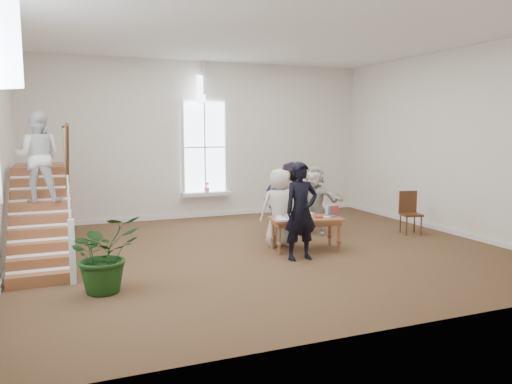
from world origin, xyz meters
name	(u,v)px	position (x,y,z in m)	size (l,w,h in m)	color
ground	(264,250)	(0.00, 0.00, 0.00)	(10.00, 10.00, 0.00)	#4B331D
room_shell	(206,204)	(0.00, 4.39, 0.40)	(10.49, 10.00, 10.00)	silver
staircase	(40,179)	(-4.34, 0.75, 1.62)	(1.10, 4.10, 2.92)	brown
library_table	(305,221)	(0.83, -0.29, 0.62)	(1.61, 1.00, 0.76)	brown
police_officer	(301,211)	(0.39, -0.94, 0.97)	(0.71, 0.46, 1.94)	black
elderly_woman	(279,207)	(0.49, 0.31, 0.86)	(0.84, 0.55, 1.71)	silver
person_yellow	(282,205)	(0.79, 0.81, 0.81)	(0.79, 0.61, 1.62)	#F5F099
woman_cluster_a	(277,202)	(0.92, 1.33, 0.81)	(0.95, 0.39, 1.62)	#353F81
woman_cluster_b	(292,196)	(1.52, 1.78, 0.87)	(1.13, 0.65, 1.75)	black
woman_cluster_c	(314,200)	(1.82, 1.13, 0.84)	(1.56, 0.50, 1.68)	beige
floor_plant	(104,253)	(-3.40, -1.54, 0.62)	(1.12, 0.97, 1.24)	#153811
side_chair	(410,210)	(4.02, 0.27, 0.59)	(0.56, 0.56, 1.05)	#3D2210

